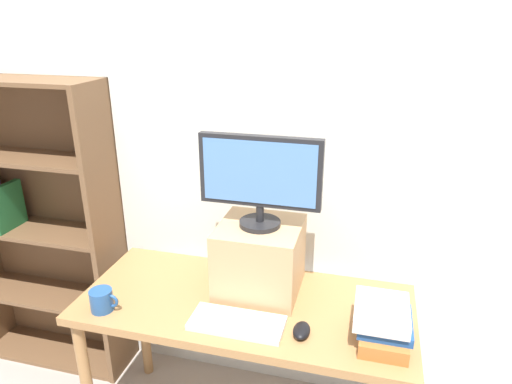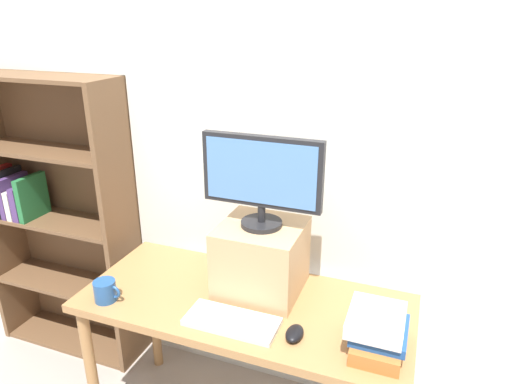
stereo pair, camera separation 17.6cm
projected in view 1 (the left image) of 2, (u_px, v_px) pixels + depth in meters
back_wall at (270, 146)px, 2.10m from camera, size 7.00×0.08×2.60m
desk at (245, 318)px, 1.94m from camera, size 1.38×0.61×0.75m
bookshelf_unit at (34, 225)px, 2.43m from camera, size 0.88×0.28×1.59m
riser_box at (260, 258)px, 1.94m from camera, size 0.34×0.33×0.30m
computer_monitor at (260, 177)px, 1.80m from camera, size 0.50×0.17×0.38m
keyboard at (237, 323)px, 1.75m from camera, size 0.36×0.16×0.02m
computer_mouse at (302, 330)px, 1.70m from camera, size 0.06×0.10×0.04m
book_stack at (383, 323)px, 1.66m from camera, size 0.21×0.25×0.14m
coffee_mug at (102, 300)px, 1.83m from camera, size 0.12×0.09×0.09m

